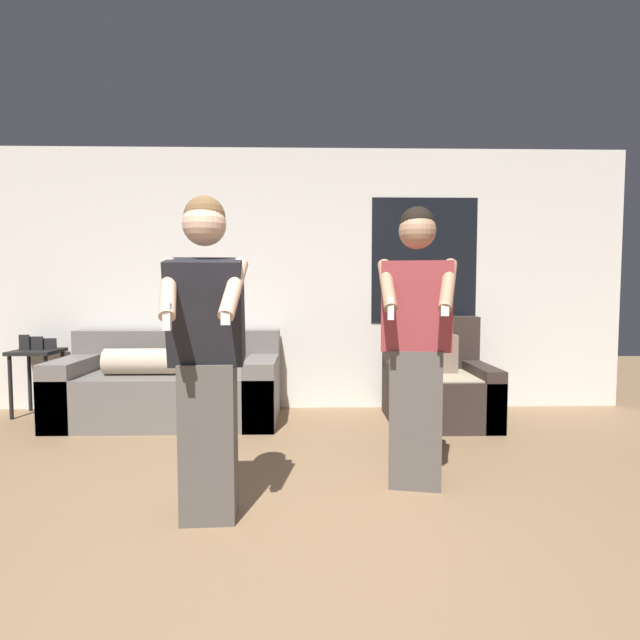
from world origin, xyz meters
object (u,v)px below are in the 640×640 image
Objects in this scene: side_table at (37,361)px; person_left at (207,355)px; couch at (171,388)px; person_right at (416,345)px; armchair at (437,387)px.

person_left is at bearing -46.94° from side_table.
couch is 1.16× the size of person_left.
couch is 2.53× the size of side_table.
person_right reaches higher than couch.
person_left is at bearing -159.79° from person_right.
armchair is 2.73m from person_left.
armchair is 1.21× the size of side_table.
person_left is 1.31m from person_right.
couch reaches higher than side_table.
side_table is (-3.93, 0.31, 0.22)m from armchair.
armchair is 3.94m from side_table.
armchair is (2.55, -0.07, 0.01)m from couch.
armchair is 1.74m from person_right.
person_left is (2.15, -2.30, 0.37)m from side_table.
person_left reaches higher than side_table.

